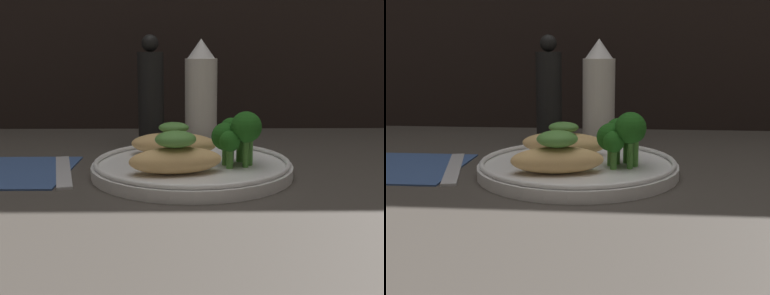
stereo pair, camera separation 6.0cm
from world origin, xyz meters
TOP-DOWN VIEW (x-y plane):
  - ground_plane at (0.00, 0.00)cm, footprint 180.00×180.00cm
  - plate at (0.00, 0.00)cm, footprint 25.07×25.07cm
  - grilled_meat_front at (-1.94, -5.10)cm, footprint 11.44×6.51cm
  - grilled_meat_middle at (-2.39, 5.06)cm, footprint 12.15×6.67cm
  - broccoli_bunch at (5.51, -1.23)cm, footprint 5.96×6.16cm
  - sauce_bottle at (1.73, 18.46)cm, footprint 5.18×5.18cm
  - pepper_grinder at (-6.33, 18.46)cm, footprint 4.16×4.16cm
  - fork at (-16.48, 1.10)cm, footprint 5.97×16.52cm
  - napkin at (-24.02, 1.05)cm, footprint 16.62×16.62cm

SIDE VIEW (x-z plane):
  - ground_plane at x=0.00cm, z-range -1.00..0.00cm
  - napkin at x=-24.02cm, z-range 0.00..0.40cm
  - fork at x=-16.48cm, z-range 0.00..0.60cm
  - plate at x=0.00cm, z-range -0.01..1.99cm
  - grilled_meat_middle at x=-2.39cm, z-range 0.88..5.33cm
  - grilled_meat_front at x=-1.94cm, z-range 0.89..5.86cm
  - broccoli_bunch at x=5.51cm, z-range 2.05..8.87cm
  - pepper_grinder at x=-6.33cm, z-range -0.73..17.07cm
  - sauce_bottle at x=1.73cm, z-range -0.37..16.78cm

